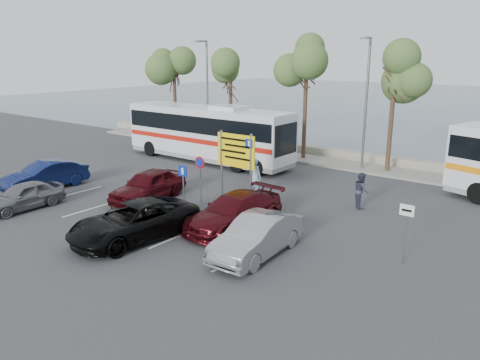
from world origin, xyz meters
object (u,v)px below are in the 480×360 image
Objects in this scene: street_lamp_left at (207,88)px; car_blue at (45,175)px; coach_bus_left at (207,135)px; pedestrian_near at (255,177)px; pedestrian_far at (361,190)px; street_lamp_right at (366,97)px; direction_sign at (236,156)px; car_silver_a at (24,196)px; car_red at (148,185)px; suv_black at (134,221)px; car_maroon at (234,212)px; car_silver_b at (257,236)px.

street_lamp_left reaches higher than car_blue.
coach_bus_left is 6.32× the size of pedestrian_near.
street_lamp_right is at bearing -12.52° from pedestrian_far.
direction_sign is at bearing 87.47° from pedestrian_far.
car_silver_a is 1.90× the size of pedestrian_near.
coach_bus_left is at bearing 78.66° from car_blue.
street_lamp_left reaches higher than car_red.
street_lamp_left is 19.72m from suv_black.
direction_sign is 2.08× the size of pedestrian_far.
coach_bus_left reaches higher than car_blue.
street_lamp_right is 9.50m from pedestrian_near.
street_lamp_right is 13.44m from car_maroon.
car_silver_b is 2.56× the size of pedestrian_far.
car_blue is 0.91× the size of car_maroon.
car_red is 2.60× the size of pedestrian_far.
pedestrian_near is (0.34, 7.72, 0.26)m from suv_black.
car_red is (-5.90, 0.46, 0.04)m from car_maroon.
car_blue is 12.01m from car_maroon.
pedestrian_far reaches higher than car_red.
street_lamp_left reaches higher than suv_black.
car_silver_b is at bearing 10.29° from car_silver_a.
suv_black is at bearing -94.87° from direction_sign.
pedestrian_near is (7.34, -4.57, -0.83)m from coach_bus_left.
street_lamp_left is 18.63m from car_maroon.
car_blue reaches higher than car_silver_b.
coach_bus_left reaches higher than car_silver_b.
pedestrian_far is (3.13, 5.85, 0.14)m from car_maroon.
car_blue is at bearing 80.59° from pedestrian_far.
direction_sign is 1.80× the size of pedestrian_near.
car_silver_a is 12.16m from car_silver_b.
street_lamp_left reaches higher than car_maroon.
street_lamp_right is 4.62× the size of pedestrian_far.
pedestrian_far is at bearing -164.23° from pedestrian_near.
street_lamp_right reaches higher than car_blue.
suv_black is (-0.50, -5.91, -1.69)m from direction_sign.
direction_sign is 2.31m from pedestrian_near.
street_lamp_right reaches higher than car_maroon.
car_maroon is (-0.10, -12.87, -3.87)m from street_lamp_right.
car_silver_b is (11.80, -10.59, -1.10)m from coach_bus_left.
direction_sign is at bearing 19.86° from car_red.
street_lamp_right is at bearing 92.41° from car_maroon.
direction_sign reaches higher than suv_black.
direction_sign is 10.29m from car_silver_a.
pedestrian_far reaches higher than car_blue.
car_blue is 2.28× the size of pedestrian_near.
street_lamp_right is 15.22m from car_silver_b.
pedestrian_far is (0.73, 7.52, 0.13)m from car_silver_b.
car_silver_a is at bearing -167.26° from suv_black.
pedestrian_far is (5.02, 3.30, -1.56)m from direction_sign.
car_maroon is (9.40, -8.92, -1.10)m from coach_bus_left.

